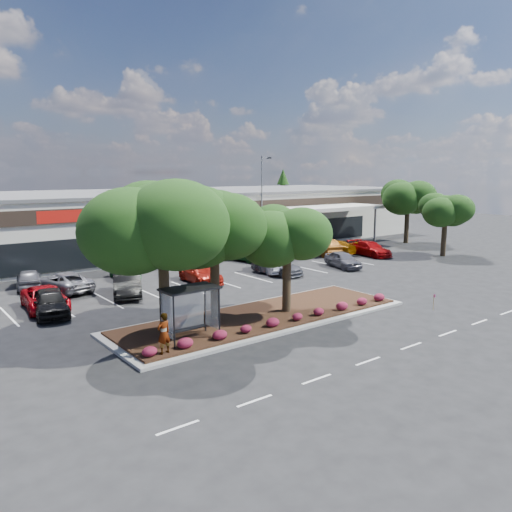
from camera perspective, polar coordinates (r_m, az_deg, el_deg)
ground at (r=27.47m, az=9.43°, el=-8.23°), size 160.00×160.00×0.00m
retail_store at (r=55.33m, az=-17.14°, el=3.75°), size 80.40×25.20×6.25m
landscape_island at (r=28.92m, az=0.84°, el=-6.93°), size 18.00×6.00×0.26m
lane_markings at (r=35.01m, az=-3.36°, el=-4.22°), size 33.12×20.06×0.01m
shrub_row at (r=27.27m, az=3.62°, el=-7.13°), size 17.00×0.80×0.50m
bus_shelter at (r=24.51m, az=-7.72°, el=-4.76°), size 2.75×1.55×2.59m
island_tree_west at (r=25.22m, az=-10.57°, el=-0.02°), size 7.20×7.20×7.89m
island_tree_mid at (r=27.60m, az=-4.76°, el=0.32°), size 6.60×6.60×7.32m
island_tree_east at (r=28.87m, az=3.55°, el=-0.07°), size 5.80×5.80×6.50m
tree_east_near at (r=53.34m, az=20.76°, el=3.46°), size 5.60×5.60×6.51m
tree_east_far at (r=61.84m, az=16.91°, el=4.94°), size 6.40×6.40×7.62m
conifer_north_east at (r=81.61m, az=3.09°, el=6.83°), size 3.96×3.96×9.00m
person_waiting at (r=22.97m, az=-10.51°, el=-8.68°), size 0.76×0.57×1.89m
light_pole at (r=53.12m, az=0.75°, el=5.36°), size 1.43×0.50×10.05m
survey_stake at (r=32.34m, az=19.66°, el=-4.77°), size 0.07×0.14×1.00m
car_0 at (r=31.83m, az=-22.44°, el=-4.91°), size 2.64×4.84×1.56m
car_1 at (r=33.21m, az=-22.95°, el=-4.52°), size 2.72×5.15×1.38m
car_2 at (r=35.28m, az=-14.54°, el=-3.00°), size 3.61×5.46×1.70m
car_3 at (r=38.32m, az=-6.39°, el=-1.99°), size 2.40×5.02×1.41m
car_5 at (r=41.18m, az=2.39°, el=-1.14°), size 2.59×5.06×1.41m
car_6 at (r=42.09m, az=1.81°, el=-0.75°), size 3.38×5.22×1.63m
car_7 at (r=44.62m, az=9.89°, el=-0.42°), size 2.77×4.54×1.44m
car_8 at (r=51.49m, az=12.90°, el=0.80°), size 2.56×5.18×1.45m
car_9 at (r=37.65m, az=-21.12°, el=-2.78°), size 3.24×5.46×1.42m
car_10 at (r=39.74m, az=-24.52°, el=-2.37°), size 2.58×4.49×1.44m
car_11 at (r=40.46m, az=-14.75°, el=-1.65°), size 2.14×4.26×1.39m
car_12 at (r=45.60m, az=-7.82°, el=-0.21°), size 1.83×4.07×1.36m
car_14 at (r=47.93m, az=-0.80°, el=0.51°), size 1.93×4.76×1.62m
car_15 at (r=47.45m, az=-1.28°, el=0.42°), size 2.71×4.99×1.61m
car_16 at (r=51.22m, az=7.55°, el=1.04°), size 2.86×5.34×1.67m
car_17 at (r=51.64m, az=8.61°, el=0.98°), size 3.11×5.44×1.48m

